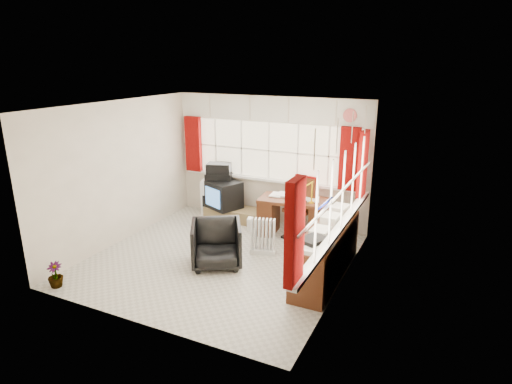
% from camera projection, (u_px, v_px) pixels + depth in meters
% --- Properties ---
extents(ground, '(4.00, 4.00, 0.00)m').
position_uv_depth(ground, '(220.00, 259.00, 7.07)').
color(ground, beige).
rests_on(ground, ground).
extents(room_walls, '(4.00, 4.00, 4.00)m').
position_uv_depth(room_walls, '(218.00, 171.00, 6.62)').
color(room_walls, beige).
rests_on(room_walls, ground).
extents(window_back, '(3.70, 0.12, 3.60)m').
position_uv_depth(window_back, '(268.00, 176.00, 8.46)').
color(window_back, '#F2E4BF').
rests_on(window_back, room_walls).
extents(window_right, '(0.12, 3.70, 3.60)m').
position_uv_depth(window_right, '(339.00, 224.00, 5.99)').
color(window_right, '#F2E4BF').
rests_on(window_right, room_walls).
extents(curtains, '(3.83, 3.83, 1.15)m').
position_uv_depth(curtains, '(295.00, 167.00, 7.05)').
color(curtains, maroon).
rests_on(curtains, room_walls).
extents(overhead_cabinets, '(3.98, 3.98, 0.48)m').
position_uv_depth(overhead_cabinets, '(301.00, 118.00, 6.84)').
color(overhead_cabinets, silver).
rests_on(overhead_cabinets, room_walls).
extents(desk, '(1.31, 0.74, 0.75)m').
position_uv_depth(desk, '(293.00, 215.00, 7.89)').
color(desk, '#582914').
rests_on(desk, ground).
extents(desk_lamp, '(0.16, 0.14, 0.40)m').
position_uv_depth(desk_lamp, '(312.00, 188.00, 7.50)').
color(desk_lamp, yellow).
rests_on(desk_lamp, desk).
extents(task_chair, '(0.56, 0.58, 1.13)m').
position_uv_depth(task_chair, '(303.00, 205.00, 7.85)').
color(task_chair, black).
rests_on(task_chair, ground).
extents(office_chair, '(1.06, 1.07, 0.72)m').
position_uv_depth(office_chair, '(216.00, 244.00, 6.76)').
color(office_chair, black).
rests_on(office_chair, ground).
extents(radiator, '(0.45, 0.27, 0.63)m').
position_uv_depth(radiator, '(263.00, 239.00, 7.20)').
color(radiator, white).
rests_on(radiator, ground).
extents(credenza, '(0.50, 2.00, 0.85)m').
position_uv_depth(credenza, '(326.00, 252.00, 6.41)').
color(credenza, '#582914').
rests_on(credenza, ground).
extents(file_tray, '(0.39, 0.43, 0.12)m').
position_uv_depth(file_tray, '(313.00, 242.00, 5.75)').
color(file_tray, black).
rests_on(file_tray, credenza).
extents(tv_bench, '(1.40, 0.50, 0.25)m').
position_uv_depth(tv_bench, '(239.00, 214.00, 8.74)').
color(tv_bench, olive).
rests_on(tv_bench, ground).
extents(crt_tv, '(0.78, 0.75, 0.55)m').
position_uv_depth(crt_tv, '(224.00, 195.00, 8.68)').
color(crt_tv, black).
rests_on(crt_tv, tv_bench).
extents(hifi_stack, '(0.74, 0.59, 0.88)m').
position_uv_depth(hifi_stack, '(219.00, 186.00, 8.86)').
color(hifi_stack, black).
rests_on(hifi_stack, tv_bench).
extents(mini_fridge, '(0.57, 0.57, 0.77)m').
position_uv_depth(mini_fridge, '(214.00, 197.00, 8.98)').
color(mini_fridge, white).
rests_on(mini_fridge, ground).
extents(spray_bottle_a, '(0.18, 0.18, 0.33)m').
position_uv_depth(spray_bottle_a, '(208.00, 227.00, 7.97)').
color(spray_bottle_a, white).
rests_on(spray_bottle_a, ground).
extents(spray_bottle_b, '(0.10, 0.10, 0.18)m').
position_uv_depth(spray_bottle_b, '(224.00, 217.00, 8.67)').
color(spray_bottle_b, '#92DACD').
rests_on(spray_bottle_b, ground).
extents(flower_vase, '(0.28, 0.28, 0.38)m').
position_uv_depth(flower_vase, '(55.00, 275.00, 6.15)').
color(flower_vase, black).
rests_on(flower_vase, ground).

